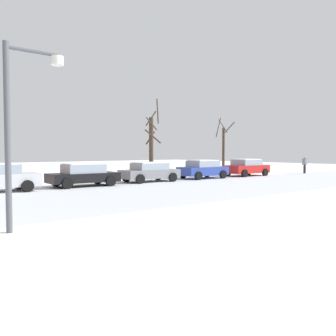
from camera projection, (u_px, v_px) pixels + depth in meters
The scene contains 8 objects.
street_lamp at pixel (19, 116), 9.62m from camera, with size 1.63×0.36×5.04m.
parked_car_black at pixel (83, 175), 22.18m from camera, with size 4.32×2.15×1.43m.
parked_car_gray at pixel (150, 172), 25.50m from camera, with size 4.26×2.13×1.40m.
parked_car_blue at pixel (203, 169), 28.61m from camera, with size 4.06×2.18×1.48m.
parked_car_red at pixel (247, 167), 31.65m from camera, with size 4.20×2.22×1.49m.
pedestrian_crossing at pixel (305, 163), 35.29m from camera, with size 0.54×0.42×1.68m.
tree_far_left at pixel (224, 148), 34.65m from camera, with size 1.64×1.62×5.46m.
tree_far_right at pixel (151, 145), 29.08m from camera, with size 1.68×1.52×6.33m.
Camera 1 is at (0.50, -11.79, 2.17)m, focal length 38.49 mm.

